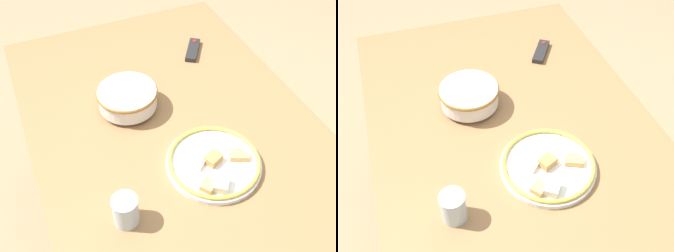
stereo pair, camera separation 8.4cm
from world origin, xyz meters
TOP-DOWN VIEW (x-y plane):
  - ground_plane at (0.00, 0.00)m, footprint 8.00×8.00m
  - dining_table at (0.00, 0.00)m, footprint 1.48×1.00m
  - noodle_bowl at (-0.14, -0.12)m, footprint 0.22×0.22m
  - food_plate at (0.23, 0.04)m, footprint 0.31×0.31m
  - tv_remote at (-0.37, 0.25)m, footprint 0.15×0.12m
  - drinking_glass at (0.31, -0.28)m, footprint 0.08×0.08m

SIDE VIEW (x-z plane):
  - ground_plane at x=0.00m, z-range 0.00..0.00m
  - dining_table at x=0.00m, z-range 0.31..1.07m
  - tv_remote at x=-0.37m, z-range 0.77..0.79m
  - food_plate at x=0.23m, z-range 0.76..0.81m
  - drinking_glass at x=0.31m, z-range 0.77..0.87m
  - noodle_bowl at x=-0.14m, z-range 0.77..0.86m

